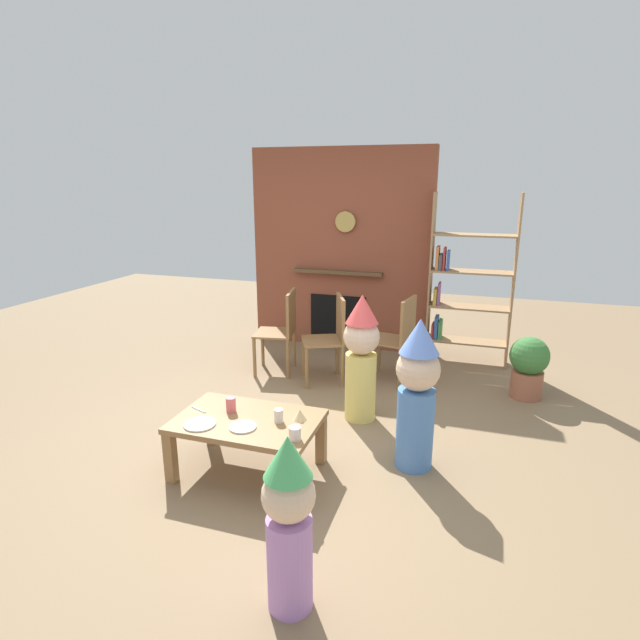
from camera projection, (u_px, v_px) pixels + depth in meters
name	position (u px, v px, depth m)	size (l,w,h in m)	color
ground_plane	(286.00, 445.00, 3.97)	(12.00, 12.00, 0.00)	#846B4C
brick_fireplace_feature	(341.00, 251.00, 6.11)	(2.20, 0.28, 2.40)	brown
bookshelf	(464.00, 287.00, 5.58)	(0.90, 0.28, 1.90)	#9E7A51
coffee_table	(247.00, 427.00, 3.51)	(1.00, 0.65, 0.42)	olive
paper_cup_near_left	(231.00, 405.00, 3.59)	(0.07, 0.07, 0.11)	#E5666B
paper_cup_near_right	(279.00, 416.00, 3.44)	(0.06, 0.06, 0.09)	silver
paper_cup_center	(295.00, 433.00, 3.21)	(0.08, 0.08, 0.09)	silver
paper_plate_front	(243.00, 427.00, 3.37)	(0.19, 0.19, 0.01)	white
paper_plate_rear	(200.00, 424.00, 3.40)	(0.22, 0.22, 0.01)	white
birthday_cake_slice	(300.00, 415.00, 3.47)	(0.10, 0.10, 0.08)	#EAC68C
table_fork	(199.00, 409.00, 3.63)	(0.15, 0.02, 0.01)	silver
child_with_cone_hat	(289.00, 520.00, 2.35)	(0.26, 0.26, 0.92)	#B27FCC
child_in_pink	(417.00, 391.00, 3.53)	(0.31, 0.31, 1.12)	#4C7FC6
child_by_the_chairs	(361.00, 355.00, 4.26)	(0.31, 0.31, 1.11)	#E0CC66
dining_chair_left	(283.00, 327.00, 5.35)	(0.47, 0.47, 0.90)	olive
dining_chair_middle	(331.00, 334.00, 5.11)	(0.53, 0.53, 0.90)	olive
dining_chair_right	(399.00, 335.00, 5.07)	(0.47, 0.47, 0.90)	olive
potted_plant_tall	(528.00, 365.00, 4.76)	(0.36, 0.36, 0.60)	#9E5B42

